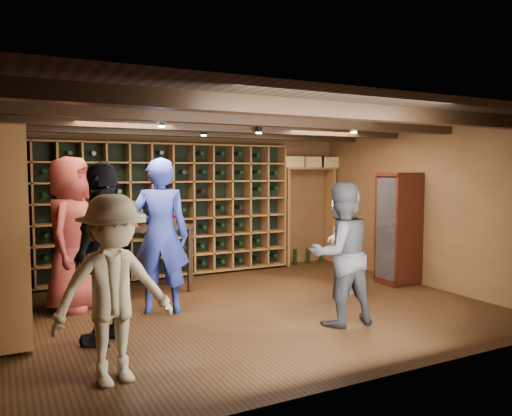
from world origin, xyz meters
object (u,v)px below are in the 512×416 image
man_grey_suit (340,254)px  tasting_table (144,235)px  guest_red_floral (70,234)px  guest_beige (345,239)px  guest_khaki (113,290)px  guest_woman_black (105,253)px  display_cabinet (398,230)px  man_blue_shirt (160,236)px

man_grey_suit → tasting_table: (-1.66, 2.54, 0.03)m
guest_red_floral → guest_beige: size_ratio=1.26×
tasting_table → guest_khaki: bearing=-113.6°
tasting_table → guest_woman_black: bearing=-119.8°
guest_red_floral → guest_khaki: size_ratio=1.23×
guest_red_floral → tasting_table: bearing=-40.2°
guest_red_floral → tasting_table: guest_red_floral is taller
display_cabinet → guest_woman_black: (-4.67, -0.64, 0.10)m
man_blue_shirt → man_grey_suit: 2.27m
guest_beige → display_cabinet: bearing=130.7°
display_cabinet → guest_khaki: size_ratio=1.08×
display_cabinet → guest_khaki: 5.11m
man_blue_shirt → guest_red_floral: guest_red_floral is taller
guest_khaki → guest_beige: bearing=15.5°
guest_beige → guest_woman_black: bearing=-40.7°
man_blue_shirt → guest_khaki: size_ratio=1.22×
guest_red_floral → guest_beige: guest_red_floral is taller
man_blue_shirt → guest_woman_black: bearing=65.4°
tasting_table → guest_beige: bearing=-29.6°
guest_woman_black → display_cabinet: bearing=135.2°
display_cabinet → tasting_table: bearing=161.6°
guest_red_floral → guest_khaki: (0.04, -2.52, -0.19)m
display_cabinet → guest_red_floral: size_ratio=0.88×
display_cabinet → guest_khaki: bearing=-160.3°
guest_khaki → tasting_table: bearing=61.9°
man_grey_suit → guest_red_floral: guest_red_floral is taller
man_blue_shirt → tasting_table: (0.07, 1.08, -0.12)m
display_cabinet → guest_beige: size_ratio=1.11×
display_cabinet → guest_red_floral: guest_red_floral is taller
guest_red_floral → man_blue_shirt: bearing=-95.0°
display_cabinet → guest_red_floral: bearing=170.7°
man_grey_suit → guest_red_floral: 3.44m
guest_red_floral → guest_khaki: bearing=-152.4°
display_cabinet → tasting_table: (-3.77, 1.26, 0.01)m
man_grey_suit → guest_beige: bearing=-125.9°
display_cabinet → man_blue_shirt: bearing=177.4°
man_blue_shirt → guest_beige: man_blue_shirt is taller
man_blue_shirt → guest_beige: (2.78, -0.19, -0.20)m
guest_beige → guest_red_floral: bearing=-62.7°
display_cabinet → guest_woman_black: guest_woman_black is taller
man_blue_shirt → guest_red_floral: (-1.01, 0.62, 0.01)m
man_blue_shirt → guest_khaki: man_blue_shirt is taller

